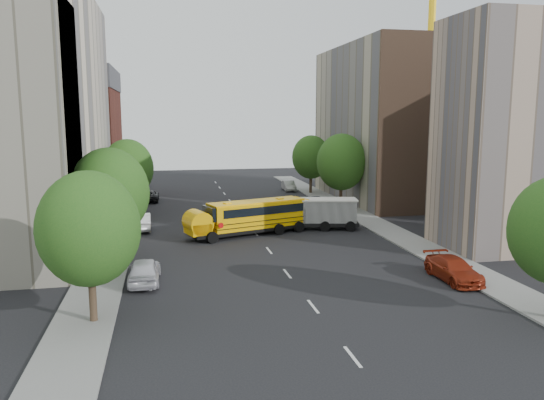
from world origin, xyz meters
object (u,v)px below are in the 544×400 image
object	(u,v)px
street_tree_2	(128,168)
parked_car_3	(453,269)
street_tree_1	(110,193)
parked_car_2	(149,196)
tower_crane	(448,6)
parked_car_0	(144,270)
street_tree_5	(311,157)
parked_car_1	(141,221)
street_tree_0	(89,229)
safari_truck	(323,213)
parked_car_4	(318,202)
parked_car_5	(289,186)
street_tree_4	(341,162)
school_bus	(248,216)

from	to	relation	value
street_tree_2	parked_car_3	size ratio (longest dim) A/B	1.61
street_tree_1	parked_car_2	distance (m)	27.91
tower_crane	street_tree_2	size ratio (longest dim) A/B	4.64
tower_crane	parked_car_0	size ratio (longest dim) A/B	7.92
street_tree_5	parked_car_1	distance (m)	28.02
street_tree_0	parked_car_2	distance (m)	37.77
street_tree_1	parked_car_0	distance (m)	6.27
safari_truck	parked_car_0	world-z (taller)	safari_truck
street_tree_1	parked_car_4	bearing A→B (deg)	44.08
street_tree_1	parked_car_2	world-z (taller)	street_tree_1
street_tree_5	parked_car_5	xyz separation A→B (m)	(-2.20, 3.02, -4.03)
street_tree_0	street_tree_2	xyz separation A→B (m)	(0.00, 28.00, 0.19)
street_tree_2	street_tree_4	bearing A→B (deg)	0.00
parked_car_0	parked_car_4	bearing A→B (deg)	-125.58
street_tree_0	parked_car_3	distance (m)	21.15
parked_car_1	parked_car_2	bearing A→B (deg)	-92.34
parked_car_1	parked_car_4	xyz separation A→B (m)	(18.40, 7.76, -0.11)
street_tree_4	safari_truck	world-z (taller)	street_tree_4
parked_car_4	street_tree_5	bearing A→B (deg)	76.26
parked_car_2	parked_car_4	size ratio (longest dim) A/B	1.26
parked_car_4	street_tree_1	bearing A→B (deg)	-138.16
street_tree_2	street_tree_5	xyz separation A→B (m)	(22.00, 12.00, -0.12)
street_tree_2	parked_car_0	size ratio (longest dim) A/B	1.71
street_tree_0	street_tree_4	distance (m)	35.61
safari_truck	parked_car_1	xyz separation A→B (m)	(-15.72, 2.82, -0.68)
parked_car_2	street_tree_5	bearing A→B (deg)	-172.04
parked_car_3	street_tree_4	bearing A→B (deg)	86.47
street_tree_1	street_tree_4	bearing A→B (deg)	39.29
street_tree_4	parked_car_5	bearing A→B (deg)	98.33
street_tree_1	parked_car_0	world-z (taller)	street_tree_1
school_bus	parked_car_0	size ratio (longest dim) A/B	2.33
street_tree_1	street_tree_4	size ratio (longest dim) A/B	0.98
school_bus	parked_car_2	distance (m)	21.82
street_tree_2	parked_car_2	bearing A→B (deg)	80.23
street_tree_4	parked_car_3	distance (m)	25.73
tower_crane	parked_car_5	bearing A→B (deg)	177.27
tower_crane	parked_car_1	world-z (taller)	tower_crane
street_tree_0	parked_car_1	world-z (taller)	street_tree_0
tower_crane	street_tree_4	bearing A→B (deg)	-143.98
tower_crane	street_tree_4	size ratio (longest dim) A/B	4.41
street_tree_5	parked_car_0	world-z (taller)	street_tree_5
street_tree_4	tower_crane	bearing A→B (deg)	36.02
parked_car_5	street_tree_2	bearing A→B (deg)	-139.91
street_tree_0	parked_car_5	size ratio (longest dim) A/B	1.82
street_tree_0	parked_car_4	size ratio (longest dim) A/B	1.97
school_bus	parked_car_5	world-z (taller)	school_bus
safari_truck	parked_car_0	size ratio (longest dim) A/B	1.47
parked_car_2	parked_car_3	bearing A→B (deg)	119.58
safari_truck	parked_car_3	distance (m)	16.30
tower_crane	parked_car_5	xyz separation A→B (m)	(-21.45, 1.02, -23.80)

